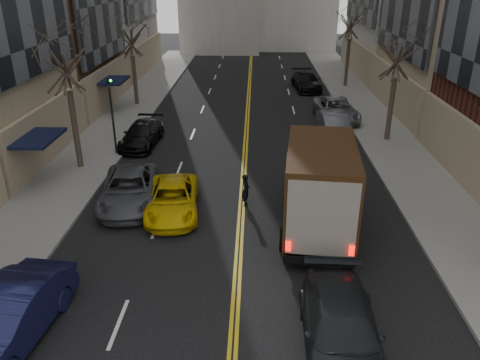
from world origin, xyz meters
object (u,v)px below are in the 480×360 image
object	(u,v)px
taxi	(173,199)
pedestrian	(246,190)
ups_truck	(319,186)
observer_sedan	(341,330)

from	to	relation	value
taxi	pedestrian	world-z (taller)	pedestrian
taxi	ups_truck	bearing A→B (deg)	-16.33
ups_truck	taxi	size ratio (longest dim) A/B	1.50
taxi	pedestrian	size ratio (longest dim) A/B	3.14
taxi	pedestrian	xyz separation A→B (m)	(3.18, 0.83, 0.09)
ups_truck	observer_sedan	xyz separation A→B (m)	(-0.17, -6.93, -1.14)
observer_sedan	taxi	distance (m)	10.04
observer_sedan	pedestrian	world-z (taller)	observer_sedan
observer_sedan	taxi	bearing A→B (deg)	128.38
ups_truck	observer_sedan	bearing A→B (deg)	-85.67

